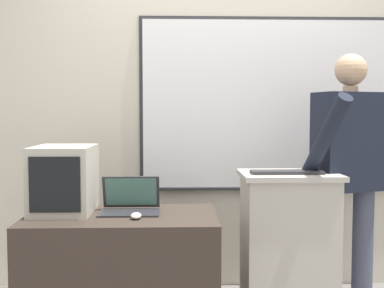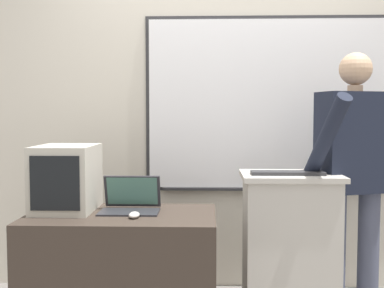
{
  "view_description": "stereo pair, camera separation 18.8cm",
  "coord_description": "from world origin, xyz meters",
  "px_view_note": "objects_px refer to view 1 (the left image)",
  "views": [
    {
      "loc": [
        -0.32,
        -2.4,
        1.29
      ],
      "look_at": [
        -0.23,
        0.43,
        1.11
      ],
      "focal_mm": 45.0,
      "sensor_mm": 36.0,
      "label": 1
    },
    {
      "loc": [
        -0.14,
        -2.4,
        1.29
      ],
      "look_at": [
        -0.23,
        0.43,
        1.11
      ],
      "focal_mm": 45.0,
      "sensor_mm": 36.0,
      "label": 2
    }
  ],
  "objects_px": {
    "lectern_podium": "(288,248)",
    "side_desk": "(123,274)",
    "laptop": "(130,201)",
    "computer_mouse_by_laptop": "(136,216)",
    "person_presenter": "(349,167)",
    "wireless_keyboard": "(287,172)",
    "crt_monitor": "(64,179)"
  },
  "relations": [
    {
      "from": "wireless_keyboard",
      "to": "crt_monitor",
      "type": "bearing_deg",
      "value": 177.92
    },
    {
      "from": "lectern_podium",
      "to": "laptop",
      "type": "xyz_separation_m",
      "value": [
        -0.95,
        0.0,
        0.3
      ]
    },
    {
      "from": "lectern_podium",
      "to": "crt_monitor",
      "type": "bearing_deg",
      "value": -179.69
    },
    {
      "from": "laptop",
      "to": "computer_mouse_by_laptop",
      "type": "xyz_separation_m",
      "value": [
        0.05,
        -0.2,
        -0.05
      ]
    },
    {
      "from": "lectern_podium",
      "to": "side_desk",
      "type": "xyz_separation_m",
      "value": [
        -0.99,
        -0.09,
        -0.12
      ]
    },
    {
      "from": "side_desk",
      "to": "computer_mouse_by_laptop",
      "type": "xyz_separation_m",
      "value": [
        0.09,
        -0.12,
        0.37
      ]
    },
    {
      "from": "crt_monitor",
      "to": "lectern_podium",
      "type": "bearing_deg",
      "value": 0.31
    },
    {
      "from": "lectern_podium",
      "to": "laptop",
      "type": "relative_size",
      "value": 2.67
    },
    {
      "from": "computer_mouse_by_laptop",
      "to": "crt_monitor",
      "type": "distance_m",
      "value": 0.51
    },
    {
      "from": "lectern_podium",
      "to": "person_presenter",
      "type": "xyz_separation_m",
      "value": [
        0.4,
        0.09,
        0.49
      ]
    },
    {
      "from": "person_presenter",
      "to": "computer_mouse_by_laptop",
      "type": "height_order",
      "value": "person_presenter"
    },
    {
      "from": "crt_monitor",
      "to": "person_presenter",
      "type": "bearing_deg",
      "value": 3.14
    },
    {
      "from": "lectern_podium",
      "to": "wireless_keyboard",
      "type": "xyz_separation_m",
      "value": [
        -0.03,
        -0.05,
        0.47
      ]
    },
    {
      "from": "person_presenter",
      "to": "lectern_podium",
      "type": "bearing_deg",
      "value": 175.23
    },
    {
      "from": "person_presenter",
      "to": "computer_mouse_by_laptop",
      "type": "bearing_deg",
      "value": 175.43
    },
    {
      "from": "computer_mouse_by_laptop",
      "to": "lectern_podium",
      "type": "bearing_deg",
      "value": 12.78
    },
    {
      "from": "laptop",
      "to": "computer_mouse_by_laptop",
      "type": "relative_size",
      "value": 3.48
    },
    {
      "from": "lectern_podium",
      "to": "side_desk",
      "type": "bearing_deg",
      "value": -174.9
    },
    {
      "from": "lectern_podium",
      "to": "side_desk",
      "type": "relative_size",
      "value": 0.85
    },
    {
      "from": "person_presenter",
      "to": "wireless_keyboard",
      "type": "xyz_separation_m",
      "value": [
        -0.42,
        -0.14,
        -0.01
      ]
    },
    {
      "from": "lectern_podium",
      "to": "wireless_keyboard",
      "type": "distance_m",
      "value": 0.48
    },
    {
      "from": "lectern_podium",
      "to": "computer_mouse_by_laptop",
      "type": "distance_m",
      "value": 0.96
    },
    {
      "from": "wireless_keyboard",
      "to": "lectern_podium",
      "type": "bearing_deg",
      "value": 64.51
    },
    {
      "from": "person_presenter",
      "to": "laptop",
      "type": "relative_size",
      "value": 4.74
    },
    {
      "from": "computer_mouse_by_laptop",
      "to": "crt_monitor",
      "type": "relative_size",
      "value": 0.23
    },
    {
      "from": "person_presenter",
      "to": "side_desk",
      "type": "bearing_deg",
      "value": 169.98
    },
    {
      "from": "wireless_keyboard",
      "to": "crt_monitor",
      "type": "height_order",
      "value": "crt_monitor"
    },
    {
      "from": "lectern_podium",
      "to": "person_presenter",
      "type": "distance_m",
      "value": 0.63
    },
    {
      "from": "crt_monitor",
      "to": "wireless_keyboard",
      "type": "bearing_deg",
      "value": -2.08
    },
    {
      "from": "computer_mouse_by_laptop",
      "to": "person_presenter",
      "type": "bearing_deg",
      "value": 12.69
    },
    {
      "from": "person_presenter",
      "to": "wireless_keyboard",
      "type": "bearing_deg",
      "value": -178.62
    },
    {
      "from": "lectern_podium",
      "to": "crt_monitor",
      "type": "distance_m",
      "value": 1.41
    }
  ]
}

